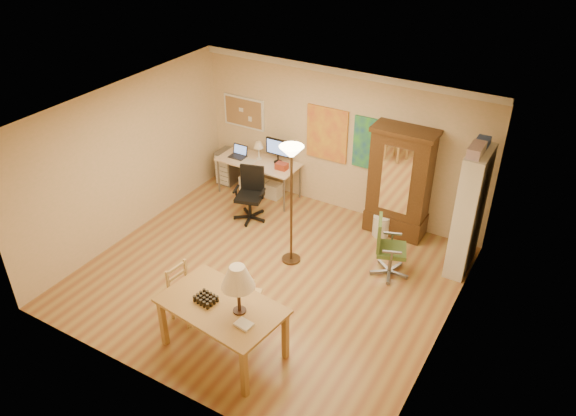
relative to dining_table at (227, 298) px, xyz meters
The scene contains 16 objects.
floor 1.93m from the dining_table, 105.30° to the left, with size 5.50×5.50×0.00m, color #955C35.
crown_molding 4.44m from the dining_table, 96.20° to the left, with size 5.50×0.08×0.12m, color white.
corkboard 4.82m from the dining_table, 121.36° to the left, with size 0.90×0.04×0.62m, color #A1824B.
art_panel_left 4.18m from the dining_table, 99.62° to the left, with size 0.80×0.04×1.00m, color yellow.
art_panel_right 4.13m from the dining_table, 87.11° to the left, with size 0.75×0.04×0.95m, color #215986.
dining_table is the anchor object (origin of this frame).
ladder_chair_back 0.86m from the dining_table, 106.41° to the left, with size 0.49×0.47×0.85m.
ladder_chair_left 1.13m from the dining_table, 164.25° to the left, with size 0.42×0.43×0.85m.
torchiere_lamp 2.33m from the dining_table, 98.71° to the left, with size 0.38×0.38×2.07m.
computer_desk 4.27m from the dining_table, 117.08° to the left, with size 1.60×0.70×1.21m.
office_chair_black 3.43m from the dining_table, 119.02° to the left, with size 0.61×0.61×1.00m.
office_chair_green 2.97m from the dining_table, 66.30° to the left, with size 0.62×0.62×1.01m.
drawer_cart 4.80m from the dining_table, 125.92° to the left, with size 0.35×0.42×0.70m.
armoire 3.95m from the dining_table, 77.98° to the left, with size 1.07×0.51×1.97m.
bookshelf 4.02m from the dining_table, 58.40° to the left, with size 0.31×0.83×2.07m.
wastebin 3.77m from the dining_table, 79.76° to the left, with size 0.30×0.30×0.38m, color silver.
Camera 1 is at (3.83, -5.90, 5.59)m, focal length 35.00 mm.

